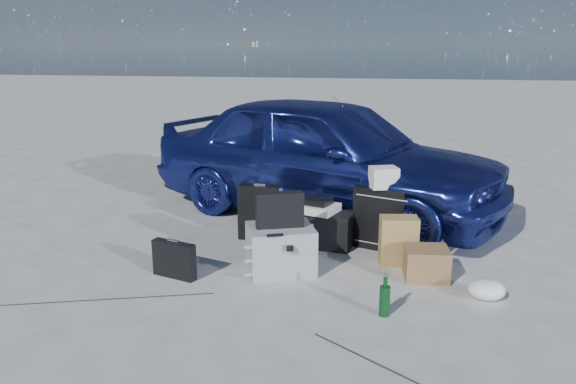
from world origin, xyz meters
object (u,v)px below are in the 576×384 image
(briefcase, at_px, (174,260))
(green_bottle, at_px, (385,296))
(cardboard_box, at_px, (426,263))
(pelican_case, at_px, (281,249))
(suitcase_right, at_px, (381,218))
(suitcase_left, at_px, (260,212))
(duffel_bag, at_px, (316,228))
(car, at_px, (326,155))

(briefcase, relative_size, green_bottle, 1.29)
(briefcase, xyz_separation_m, cardboard_box, (2.16, 0.36, -0.02))
(pelican_case, height_order, briefcase, pelican_case)
(pelican_case, relative_size, suitcase_right, 0.91)
(suitcase_right, xyz_separation_m, green_bottle, (0.07, -1.45, -0.15))
(cardboard_box, bearing_deg, green_bottle, -114.21)
(suitcase_left, distance_m, cardboard_box, 1.81)
(briefcase, distance_m, suitcase_right, 2.04)
(pelican_case, relative_size, suitcase_left, 0.99)
(suitcase_left, xyz_separation_m, duffel_bag, (0.59, -0.09, -0.11))
(car, xyz_separation_m, suitcase_right, (0.67, -1.07, -0.40))
(briefcase, bearing_deg, pelican_case, 36.58)
(pelican_case, xyz_separation_m, duffel_bag, (0.22, 0.72, -0.03))
(car, relative_size, cardboard_box, 11.42)
(briefcase, relative_size, duffel_bag, 0.57)
(car, xyz_separation_m, briefcase, (-1.07, -2.12, -0.55))
(suitcase_right, bearing_deg, duffel_bag, -157.35)
(duffel_bag, distance_m, cardboard_box, 1.24)
(pelican_case, bearing_deg, green_bottle, -58.77)
(briefcase, xyz_separation_m, green_bottle, (1.81, -0.40, -0.00))
(suitcase_right, xyz_separation_m, duffel_bag, (-0.64, -0.03, -0.13))
(pelican_case, relative_size, green_bottle, 1.78)
(duffel_bag, height_order, cardboard_box, duffel_bag)
(briefcase, distance_m, cardboard_box, 2.19)
(pelican_case, bearing_deg, car, 62.56)
(cardboard_box, bearing_deg, suitcase_left, 155.67)
(duffel_bag, distance_m, green_bottle, 1.59)
(cardboard_box, relative_size, green_bottle, 1.15)
(pelican_case, xyz_separation_m, green_bottle, (0.93, -0.71, -0.05))
(suitcase_right, bearing_deg, suitcase_left, -162.71)
(suitcase_left, xyz_separation_m, green_bottle, (1.30, -1.51, -0.13))
(car, bearing_deg, pelican_case, -163.91)
(suitcase_left, bearing_deg, pelican_case, -62.61)
(duffel_bag, bearing_deg, suitcase_right, 10.85)
(duffel_bag, xyz_separation_m, green_bottle, (0.71, -1.42, -0.02))
(car, xyz_separation_m, suitcase_left, (-0.56, -1.01, -0.43))
(pelican_case, bearing_deg, duffel_bag, 51.12)
(suitcase_left, height_order, cardboard_box, suitcase_left)
(briefcase, xyz_separation_m, suitcase_right, (1.75, 1.05, 0.15))
(briefcase, bearing_deg, green_bottle, 5.21)
(briefcase, relative_size, cardboard_box, 1.13)
(car, relative_size, briefcase, 10.12)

